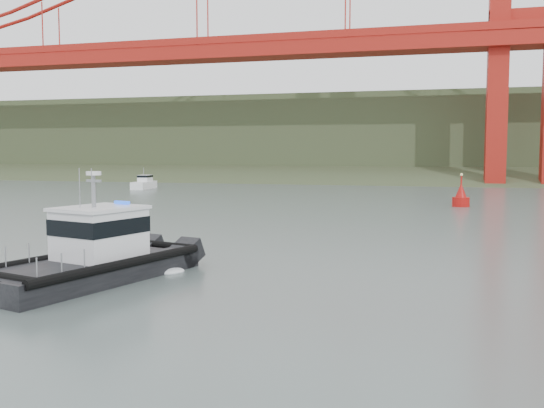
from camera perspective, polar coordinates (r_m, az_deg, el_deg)
The scene contains 5 objects.
ground at distance 26.52m, azimuth -6.52°, elevation -6.56°, with size 400.00×400.00×0.00m, color #556460.
headlands at distance 149.92m, azimuth 11.77°, elevation 5.50°, with size 500.00×105.36×27.12m.
patrol_boat at distance 25.93m, azimuth -16.33°, elevation -4.39°, with size 5.86×10.12×4.63m.
motorboat at distance 88.73m, azimuth -11.93°, elevation 1.92°, with size 2.43×5.78×3.09m.
nav_buoy at distance 61.21m, azimuth 17.35°, elevation 0.61°, with size 1.64×1.64×3.41m.
Camera 1 is at (9.76, -24.09, 5.27)m, focal length 40.00 mm.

